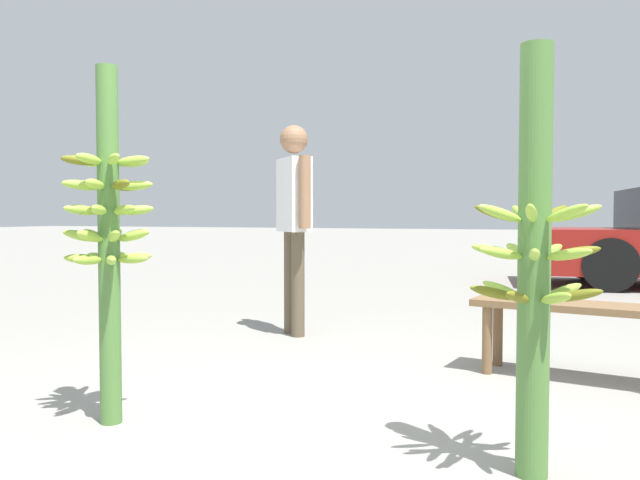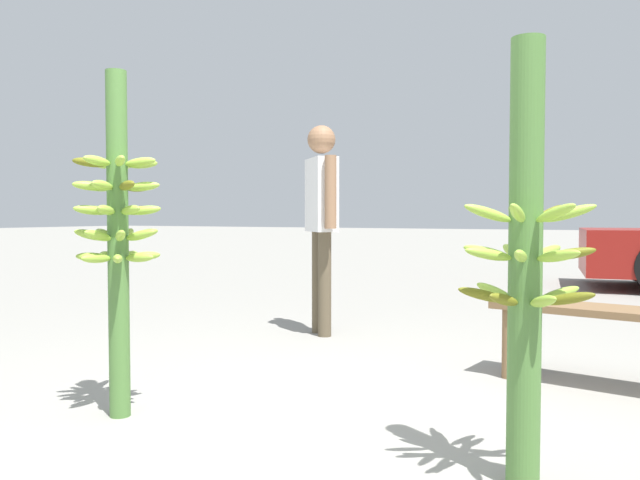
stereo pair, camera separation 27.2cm
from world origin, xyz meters
name	(u,v)px [view 2 (the right image)]	position (x,y,z in m)	size (l,w,h in m)	color
ground_plane	(285,454)	(0.00, 0.00, 0.00)	(80.00, 80.00, 0.00)	gray
banana_stalk_left	(118,232)	(-0.92, 0.06, 0.86)	(0.40, 0.40, 1.60)	#4C7A38
banana_stalk_center	(525,262)	(0.88, 0.13, 0.78)	(0.46, 0.46, 1.54)	#4C7A38
vendor_person	(321,208)	(-0.97, 2.27, 0.99)	(0.44, 0.46, 1.64)	brown
market_bench	(595,322)	(1.03, 1.60, 0.36)	(1.13, 0.51, 0.44)	brown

